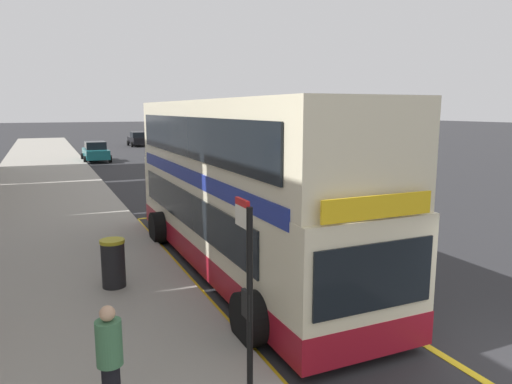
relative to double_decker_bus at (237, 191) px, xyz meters
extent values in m
plane|color=#28282B|center=(2.46, 24.78, -2.07)|extent=(260.00, 260.00, 0.00)
cube|color=gray|center=(-4.54, 24.78, -2.00)|extent=(6.00, 76.00, 0.14)
cube|color=beige|center=(0.01, 0.01, -0.72)|extent=(2.55, 11.38, 2.30)
cube|color=beige|center=(0.01, 0.01, 1.38)|extent=(2.52, 11.16, 1.90)
cube|color=maroon|center=(0.01, 0.01, -1.57)|extent=(2.57, 11.40, 0.60)
cube|color=navy|center=(0.01, 0.01, 0.45)|extent=(2.58, 10.47, 0.36)
cube|color=black|center=(-1.29, 0.41, -0.42)|extent=(0.04, 9.11, 0.90)
cube|color=black|center=(-1.29, 0.01, 1.43)|extent=(0.04, 10.02, 1.00)
cube|color=black|center=(0.01, -5.70, -0.47)|extent=(2.24, 0.04, 1.10)
cube|color=yellow|center=(0.01, -5.70, 0.65)|extent=(2.04, 0.04, 0.36)
cylinder|color=black|center=(-1.36, -4.09, -1.57)|extent=(0.56, 1.00, 1.00)
cylinder|color=black|center=(1.37, -4.09, -1.57)|extent=(0.56, 1.00, 1.00)
cylinder|color=black|center=(-1.36, 3.14, -1.57)|extent=(0.56, 1.00, 1.00)
cylinder|color=black|center=(1.37, 3.14, -1.57)|extent=(0.56, 1.00, 1.00)
cube|color=gold|center=(-1.46, -0.22, -2.06)|extent=(0.16, 14.18, 0.01)
cube|color=gold|center=(1.44, -0.22, -2.06)|extent=(0.16, 14.18, 0.01)
cube|color=gold|center=(-0.01, 6.79, -2.06)|extent=(3.06, 0.16, 0.01)
cylinder|color=black|center=(-2.09, -5.60, -0.56)|extent=(0.09, 0.09, 2.74)
cube|color=silver|center=(-2.09, -5.35, 0.63)|extent=(0.05, 0.42, 0.30)
cube|color=red|center=(-2.09, -5.35, 0.83)|extent=(0.05, 0.42, 0.10)
cube|color=black|center=(-2.09, -5.50, -0.63)|extent=(0.06, 0.28, 0.40)
cube|color=black|center=(5.53, 43.92, -1.41)|extent=(1.76, 4.20, 0.72)
cube|color=black|center=(5.53, 43.82, -0.75)|extent=(1.52, 1.90, 0.60)
cylinder|color=black|center=(4.59, 45.22, -1.77)|extent=(0.22, 0.60, 0.60)
cylinder|color=black|center=(6.46, 45.22, -1.77)|extent=(0.22, 0.60, 0.60)
cylinder|color=black|center=(4.59, 42.62, -1.77)|extent=(0.22, 0.60, 0.60)
cylinder|color=black|center=(6.46, 42.62, -1.77)|extent=(0.22, 0.60, 0.60)
cube|color=navy|center=(5.37, 15.43, -1.41)|extent=(1.76, 4.20, 0.72)
cube|color=black|center=(5.37, 15.33, -0.75)|extent=(1.52, 1.90, 0.60)
cylinder|color=black|center=(4.44, 16.73, -1.77)|extent=(0.22, 0.60, 0.60)
cylinder|color=black|center=(6.31, 16.73, -1.77)|extent=(0.22, 0.60, 0.60)
cylinder|color=black|center=(4.44, 14.13, -1.77)|extent=(0.22, 0.60, 0.60)
cylinder|color=black|center=(6.31, 14.13, -1.77)|extent=(0.22, 0.60, 0.60)
cube|color=#196066|center=(-0.67, 28.81, -1.41)|extent=(1.76, 4.20, 0.72)
cube|color=black|center=(-0.67, 28.71, -0.75)|extent=(1.52, 1.90, 0.60)
cylinder|color=black|center=(-1.60, 30.11, -1.77)|extent=(0.22, 0.60, 0.60)
cylinder|color=black|center=(0.27, 30.11, -1.77)|extent=(0.22, 0.60, 0.60)
cylinder|color=black|center=(-1.60, 27.51, -1.77)|extent=(0.22, 0.60, 0.60)
cylinder|color=black|center=(0.27, 27.51, -1.77)|extent=(0.22, 0.60, 0.60)
cylinder|color=#3F724C|center=(-3.98, -5.39, -0.86)|extent=(0.34, 0.34, 0.60)
sphere|color=tan|center=(-3.98, -5.39, -0.46)|extent=(0.20, 0.20, 0.20)
cylinder|color=black|center=(-3.29, -0.51, -1.41)|extent=(0.53, 0.53, 1.04)
cylinder|color=#A5991E|center=(-3.29, -0.51, -0.85)|extent=(0.56, 0.56, 0.08)
camera|label=1|loc=(-4.59, -11.36, 2.12)|focal=33.32mm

